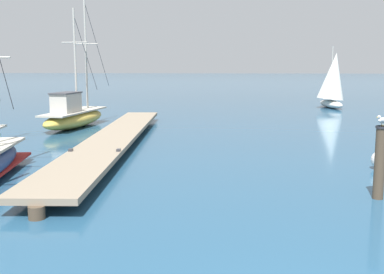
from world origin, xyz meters
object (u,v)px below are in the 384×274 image
object	(u,v)px
mooring_piling	(380,161)
distant_sailboat	(333,80)
perched_seagull	(383,120)
fishing_boat_1	(74,115)
mooring_buoy	(381,160)

from	to	relation	value
mooring_piling	distant_sailboat	distance (m)	25.93
mooring_piling	perched_seagull	world-z (taller)	perched_seagull
fishing_boat_1	distant_sailboat	bearing A→B (deg)	40.14
mooring_piling	perched_seagull	size ratio (longest dim) A/B	5.26
fishing_boat_1	distant_sailboat	distance (m)	20.89
perched_seagull	mooring_buoy	xyz separation A→B (m)	(1.03, 3.46, -1.67)
fishing_boat_1	mooring_piling	size ratio (longest dim) A/B	4.49
perched_seagull	mooring_buoy	world-z (taller)	perched_seagull
mooring_buoy	distant_sailboat	xyz separation A→B (m)	(2.61, 22.19, 1.85)
mooring_piling	fishing_boat_1	bearing A→B (deg)	135.17
perched_seagull	distant_sailboat	bearing A→B (deg)	81.94
mooring_buoy	fishing_boat_1	bearing A→B (deg)	146.68
mooring_piling	perched_seagull	xyz separation A→B (m)	(0.00, 0.00, 1.02)
fishing_boat_1	mooring_piling	xyz separation A→B (m)	(12.29, -12.22, 0.29)
perched_seagull	distant_sailboat	xyz separation A→B (m)	(3.63, 25.64, 0.17)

